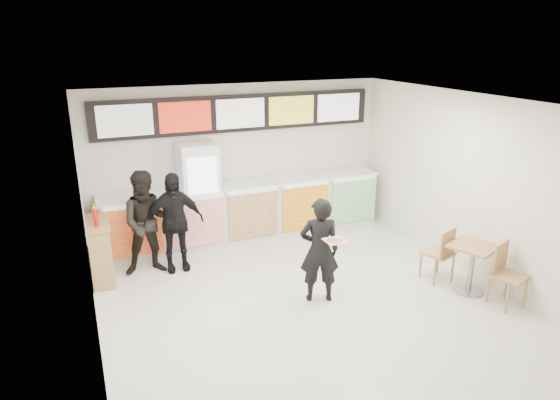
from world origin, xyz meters
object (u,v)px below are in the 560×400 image
customer_main (319,250)px  customer_mid (174,222)px  cafe_table (472,260)px  service_counter (247,211)px  customer_left (148,223)px  drinks_fridge (199,195)px  condiment_ledge (100,250)px

customer_main → customer_mid: size_ratio=0.95×
customer_main → cafe_table: customer_main is taller
service_counter → customer_left: 2.19m
drinks_fridge → customer_main: bearing=-67.7°
customer_main → condiment_ledge: bearing=-13.8°
customer_mid → cafe_table: 4.87m
service_counter → drinks_fridge: drinks_fridge is taller
condiment_ledge → service_counter: bearing=15.3°
customer_left → customer_mid: 0.42m
service_counter → customer_mid: size_ratio=3.21×
customer_main → cafe_table: bearing=-177.8°
drinks_fridge → customer_mid: size_ratio=1.16×
condiment_ledge → customer_main: bearing=-33.1°
customer_left → customer_main: bearing=-35.1°
drinks_fridge → cafe_table: (3.43, -3.46, -0.45)m
service_counter → drinks_fridge: 1.03m
customer_main → customer_mid: (-1.79, 1.90, 0.05)m
drinks_fridge → service_counter: bearing=-1.0°
customer_left → cafe_table: (4.52, -2.65, -0.35)m
customer_main → customer_left: size_ratio=0.91×
customer_mid → customer_main: bearing=-44.7°
customer_left → customer_mid: bearing=-0.1°
condiment_ledge → customer_left: bearing=-1.4°
customer_main → condiment_ledge: 3.61m
customer_left → cafe_table: 5.25m
customer_main → customer_mid: 2.61m
drinks_fridge → condiment_ledge: size_ratio=1.62×
drinks_fridge → cafe_table: drinks_fridge is taller
drinks_fridge → customer_main: drinks_fridge is taller
drinks_fridge → customer_main: (1.13, -2.75, -0.18)m
customer_main → customer_left: (-2.21, 1.94, 0.08)m
customer_mid → condiment_ledge: customer_mid is taller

